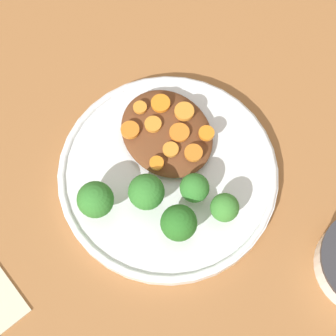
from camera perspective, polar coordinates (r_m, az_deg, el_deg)
ground_plane at (r=0.74m, az=0.00°, el=-0.93°), size 4.00×4.00×0.00m
plate at (r=0.73m, az=0.00°, el=-0.60°), size 0.29×0.29×0.02m
stew_mound at (r=0.73m, az=-0.13°, el=3.60°), size 0.13×0.11×0.02m
broccoli_floret_0 at (r=0.69m, az=5.77°, el=-4.05°), size 0.04×0.04×0.05m
broccoli_floret_1 at (r=0.67m, az=1.10°, el=-5.62°), size 0.04×0.04×0.06m
broccoli_floret_2 at (r=0.68m, az=-2.21°, el=-2.48°), size 0.04×0.04×0.06m
broccoli_floret_3 at (r=0.68m, az=-7.37°, el=-3.24°), size 0.05×0.05×0.06m
broccoli_floret_4 at (r=0.69m, az=2.71°, el=-2.09°), size 0.04×0.04×0.05m
carrot_slice_0 at (r=0.72m, az=1.17°, el=3.63°), size 0.03×0.03×0.00m
carrot_slice_1 at (r=0.72m, az=-3.88°, el=3.88°), size 0.02×0.02×0.01m
carrot_slice_2 at (r=0.71m, az=2.61°, el=1.55°), size 0.02×0.02×0.01m
carrot_slice_3 at (r=0.74m, az=-2.86°, el=6.17°), size 0.02×0.02×0.00m
carrot_slice_4 at (r=0.74m, az=-0.76°, el=6.58°), size 0.03×0.03×0.01m
carrot_slice_5 at (r=0.73m, az=1.66°, el=5.76°), size 0.03×0.03×0.01m
carrot_slice_6 at (r=0.71m, az=0.28°, el=1.90°), size 0.02×0.02×0.00m
carrot_slice_7 at (r=0.72m, az=-1.53°, el=4.46°), size 0.02×0.02×0.01m
carrot_slice_8 at (r=0.70m, az=-1.16°, el=0.51°), size 0.02×0.02×0.01m
carrot_slice_9 at (r=0.72m, az=3.93°, el=3.55°), size 0.02×0.02×0.01m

